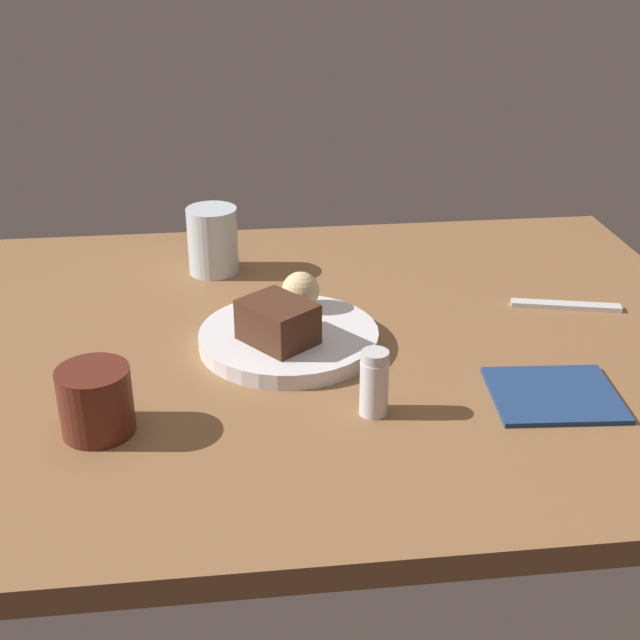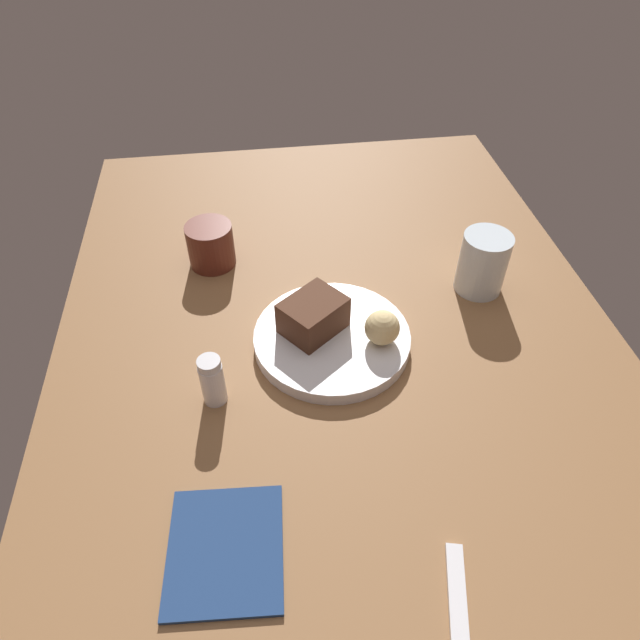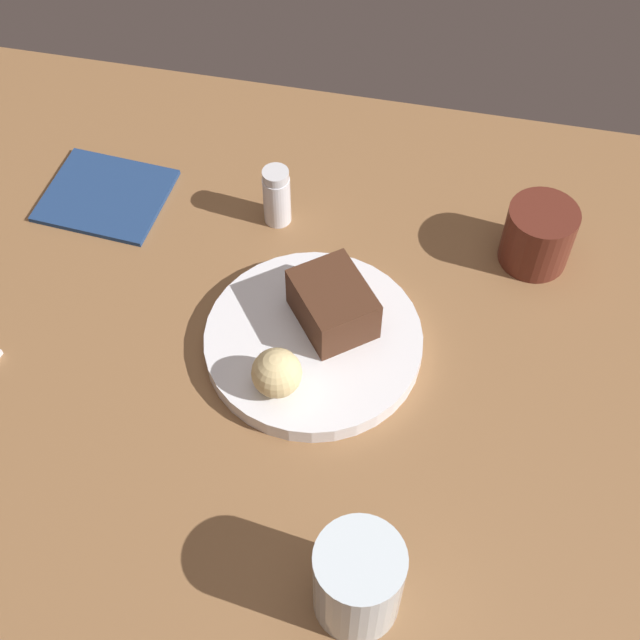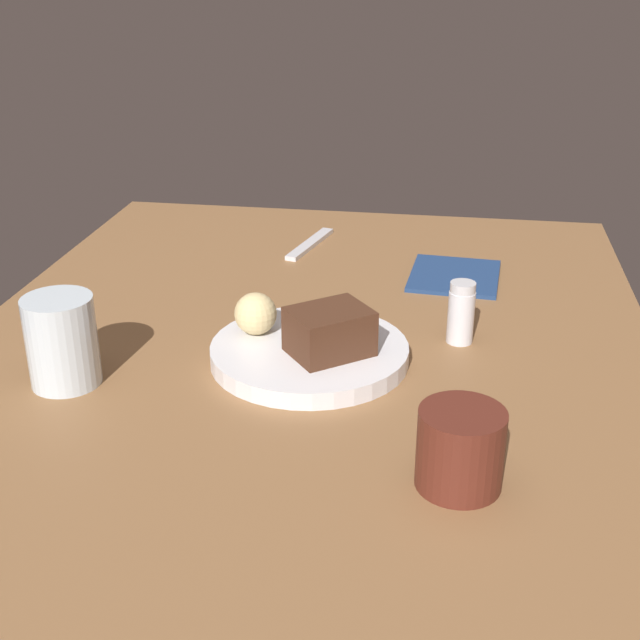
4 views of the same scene
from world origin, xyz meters
The scene contains 9 objects.
dining_table centered at (0.00, 0.00, 1.50)cm, with size 120.00×84.00×3.00cm, color brown.
dessert_plate centered at (-1.53, 1.33, 4.02)cm, with size 22.88×22.88×2.03cm, color silver.
chocolate_cake_slice centered at (-0.25, 3.88, 7.65)cm, with size 8.63×6.79×5.23cm, color #472819.
bread_roll centered at (-3.72, -5.43, 7.54)cm, with size 5.02×5.02×5.02cm, color #DBC184.
salt_shaker centered at (-9.51, 18.38, 6.79)cm, with size 3.20×3.20×7.67cm.
water_glass centered at (7.79, -24.17, 8.03)cm, with size 7.62×7.62×10.07cm, color silver.
coffee_cup centered at (20.29, 18.57, 6.74)cm, with size 7.78×7.78×7.48cm, color #562319.
dessert_spoon centered at (-40.85, -5.32, 3.35)cm, with size 15.00×1.80×0.70cm, color silver.
folded_napkin centered at (-30.61, 17.51, 3.30)cm, with size 14.25×12.45×0.60cm, color navy.
Camera 2 is at (-58.63, 11.06, 63.93)cm, focal length 31.91 mm.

